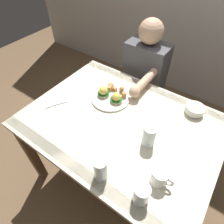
{
  "coord_description": "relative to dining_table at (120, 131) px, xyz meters",
  "views": [
    {
      "loc": [
        0.41,
        -0.68,
        1.65
      ],
      "look_at": [
        -0.07,
        0.0,
        0.78
      ],
      "focal_mm": 30.53,
      "sensor_mm": 36.0,
      "label": 1
    }
  ],
  "objects": [
    {
      "name": "ground_plane",
      "position": [
        0.0,
        0.0,
        -0.63
      ],
      "size": [
        6.0,
        6.0,
        0.0
      ],
      "primitive_type": "plane",
      "color": "brown"
    },
    {
      "name": "dining_table",
      "position": [
        0.0,
        0.0,
        0.0
      ],
      "size": [
        1.2,
        0.9,
        0.74
      ],
      "color": "beige",
      "rests_on": "ground_plane"
    },
    {
      "name": "eggs_benedict_plate",
      "position": [
        -0.18,
        0.13,
        0.13
      ],
      "size": [
        0.27,
        0.27,
        0.09
      ],
      "color": "white",
      "rests_on": "dining_table"
    },
    {
      "name": "fruit_bowl",
      "position": [
        0.35,
        0.34,
        0.14
      ],
      "size": [
        0.12,
        0.12,
        0.06
      ],
      "color": "white",
      "rests_on": "dining_table"
    },
    {
      "name": "coffee_mug",
      "position": [
        0.37,
        -0.22,
        0.16
      ],
      "size": [
        0.11,
        0.08,
        0.09
      ],
      "color": "white",
      "rests_on": "dining_table"
    },
    {
      "name": "fork",
      "position": [
        -0.45,
        -0.14,
        0.11
      ],
      "size": [
        0.1,
        0.14,
        0.0
      ],
      "color": "silver",
      "rests_on": "dining_table"
    },
    {
      "name": "water_glass_near",
      "position": [
        0.22,
        -0.05,
        0.17
      ],
      "size": [
        0.07,
        0.07,
        0.14
      ],
      "color": "silver",
      "rests_on": "dining_table"
    },
    {
      "name": "water_glass_far",
      "position": [
        0.12,
        -0.36,
        0.17
      ],
      "size": [
        0.07,
        0.07,
        0.14
      ],
      "color": "silver",
      "rests_on": "dining_table"
    },
    {
      "name": "water_glass_extra",
      "position": [
        0.33,
        -0.34,
        0.15
      ],
      "size": [
        0.07,
        0.07,
        0.11
      ],
      "color": "silver",
      "rests_on": "dining_table"
    },
    {
      "name": "diner_person",
      "position": [
        -0.16,
        0.6,
        0.02
      ],
      "size": [
        0.34,
        0.54,
        1.14
      ],
      "color": "#33333D",
      "rests_on": "ground_plane"
    }
  ]
}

